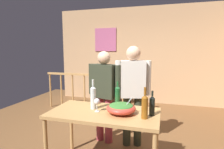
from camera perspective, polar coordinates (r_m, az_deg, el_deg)
ground_plane at (r=3.33m, az=1.33°, el=-20.66°), size 6.87×6.87×0.00m
back_wall at (r=5.53m, az=8.35°, el=5.95°), size 5.03×0.10×2.83m
framed_picture at (r=5.70m, az=-2.05°, el=10.93°), size 0.68×0.03×0.71m
stair_railing at (r=4.59m, az=-2.52°, el=-4.55°), size 2.50×0.10×1.03m
tv_console at (r=5.51m, az=-0.07°, el=-6.53°), size 0.90×0.40×0.45m
flat_screen_tv at (r=5.38m, az=-0.16°, el=-1.95°), size 0.51×0.12×0.38m
serving_table at (r=2.38m, az=-2.51°, el=-13.52°), size 1.39×0.72×0.80m
salad_bowl at (r=2.27m, az=2.87°, el=-10.44°), size 0.37×0.37×0.21m
wine_glass at (r=2.32m, az=-4.78°, el=-8.68°), size 0.07×0.07×0.17m
wine_bottle_dark at (r=2.24m, az=12.52°, el=-9.45°), size 0.07×0.07×0.30m
wine_bottle_green at (r=2.54m, az=1.76°, el=-6.64°), size 0.07×0.07×0.35m
wine_bottle_amber at (r=2.12m, az=10.29°, el=-9.78°), size 0.07×0.07×0.37m
wine_bottle_clear at (r=2.42m, az=-5.96°, el=-7.04°), size 0.07×0.07×0.40m
mug_teal at (r=2.65m, az=-5.93°, el=-8.24°), size 0.11×0.08×0.10m
person_standing_left at (r=3.07m, az=-2.51°, el=-4.63°), size 0.60×0.32×1.56m
person_standing_right at (r=2.94m, az=6.59°, el=-4.28°), size 0.56×0.31×1.65m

